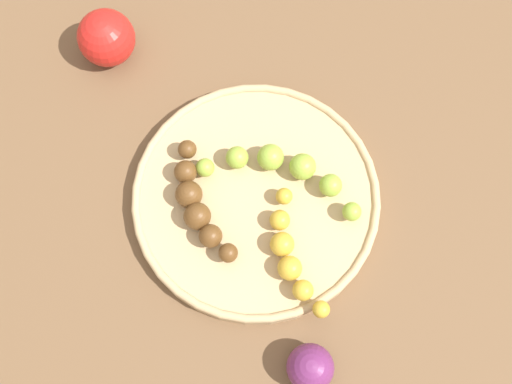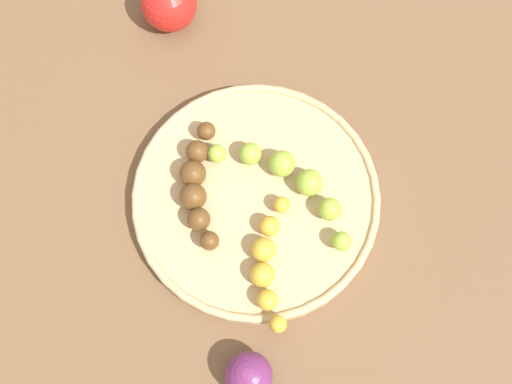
% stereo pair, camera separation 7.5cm
% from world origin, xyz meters
% --- Properties ---
extents(ground_plane, '(2.40, 2.40, 0.00)m').
position_xyz_m(ground_plane, '(0.00, 0.00, 0.00)').
color(ground_plane, brown).
extents(fruit_bowl, '(0.29, 0.29, 0.02)m').
position_xyz_m(fruit_bowl, '(0.00, 0.00, 0.01)').
color(fruit_bowl, tan).
rests_on(fruit_bowl, ground_plane).
extents(banana_green, '(0.12, 0.17, 0.03)m').
position_xyz_m(banana_green, '(0.04, 0.00, 0.04)').
color(banana_green, '#8CAD38').
rests_on(banana_green, fruit_bowl).
extents(banana_overripe, '(0.07, 0.15, 0.03)m').
position_xyz_m(banana_overripe, '(-0.06, 0.03, 0.04)').
color(banana_overripe, '#593819').
rests_on(banana_overripe, fruit_bowl).
extents(banana_spotted, '(0.08, 0.14, 0.03)m').
position_xyz_m(banana_spotted, '(-0.02, -0.08, 0.03)').
color(banana_spotted, gold).
rests_on(banana_spotted, fruit_bowl).
extents(apple_red, '(0.07, 0.07, 0.07)m').
position_xyz_m(apple_red, '(-0.01, 0.27, 0.04)').
color(apple_red, red).
rests_on(apple_red, ground_plane).
extents(plum_purple, '(0.05, 0.05, 0.05)m').
position_xyz_m(plum_purple, '(-0.08, -0.19, 0.03)').
color(plum_purple, '#662659').
rests_on(plum_purple, ground_plane).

